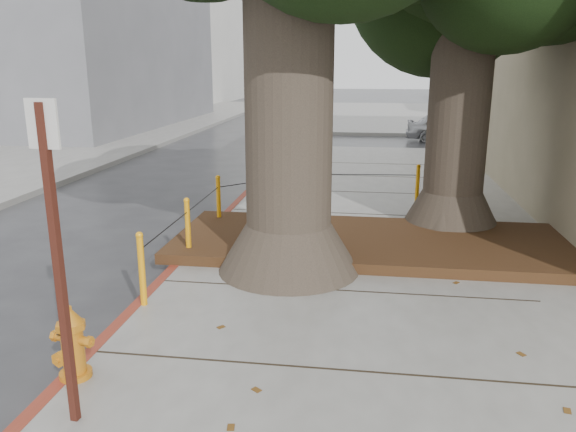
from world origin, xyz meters
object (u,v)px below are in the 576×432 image
Objects in this scene: fire_hydrant at (72,343)px; car_dark at (81,122)px; signpost at (57,250)px; car_silver at (450,127)px.

car_dark reaches higher than fire_hydrant.
signpost is 0.76× the size of car_silver.
car_silver is (5.60, 19.67, -1.05)m from signpost.
car_silver is at bearing 83.06° from fire_hydrant.
fire_hydrant is 1.34m from signpost.
car_silver is at bearing 80.80° from signpost.
car_silver is at bearing 6.85° from car_dark.
car_dark is (-15.53, -0.63, 0.05)m from car_silver.
car_dark reaches higher than car_silver.
car_dark is (-9.60, 18.42, 0.14)m from fire_hydrant.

